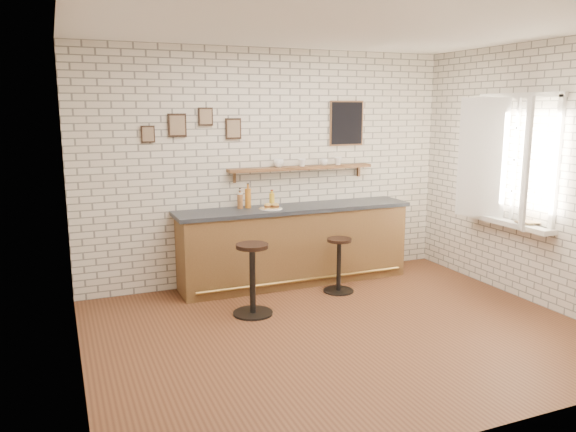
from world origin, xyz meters
The scene contains 21 objects.
ground centered at (0.00, 0.00, 0.00)m, with size 5.00×5.00×0.00m, color brown.
bar_counter centered at (0.22, 1.70, 0.51)m, with size 3.10×0.65×1.01m.
sandwich_plate centered at (-0.13, 1.63, 1.02)m, with size 0.28×0.28×0.01m, color white.
ciabatta_sandwich centered at (-0.13, 1.63, 1.05)m, with size 0.20×0.14×0.06m.
potato_chips centered at (-0.16, 1.63, 1.02)m, with size 0.26×0.18×0.00m.
bitters_bottle_brown centered at (-0.47, 1.83, 1.10)m, with size 0.07×0.07×0.23m.
bitters_bottle_white centered at (-0.47, 1.83, 1.12)m, with size 0.07×0.07×0.26m.
bitters_bottle_amber centered at (-0.37, 1.83, 1.14)m, with size 0.08×0.08×0.32m.
condiment_bottle_yellow centered at (-0.04, 1.83, 1.10)m, with size 0.07×0.07×0.21m.
bar_stool_left centered at (-0.67, 0.80, 0.43)m, with size 0.45×0.45×0.80m.
bar_stool_right centered at (0.57, 1.13, 0.36)m, with size 0.38×0.38×0.68m.
wall_shelf centered at (0.40, 1.90, 1.48)m, with size 2.00×0.18×0.18m.
shelf_cup_a centered at (0.08, 1.90, 1.55)m, with size 0.13×0.13×0.11m, color white.
shelf_cup_b centered at (0.41, 1.90, 1.55)m, with size 0.11×0.11×0.10m, color white.
shelf_cup_c centered at (0.73, 1.90, 1.54)m, with size 0.11×0.11×0.09m, color white.
shelf_cup_d centered at (0.94, 1.90, 1.55)m, with size 0.11×0.11×0.10m, color white.
back_wall_decor centered at (0.23, 1.98, 2.05)m, with size 2.96×0.02×0.56m.
window_sill centered at (2.40, 0.30, 0.90)m, with size 0.20×1.35×0.06m.
casement_window centered at (2.36, 0.30, 1.65)m, with size 0.40×1.30×1.56m.
book_lower centered at (2.38, 0.02, 0.94)m, with size 0.15×0.20×0.02m, color tan.
book_upper centered at (2.38, 0.01, 0.96)m, with size 0.16×0.22×0.02m, color tan.
Camera 1 is at (-2.59, -4.81, 2.26)m, focal length 35.00 mm.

